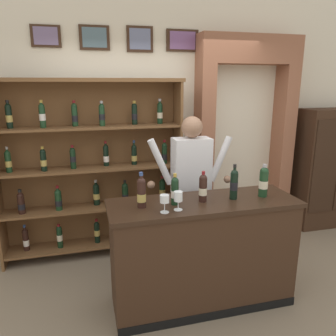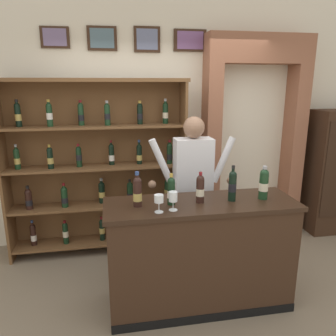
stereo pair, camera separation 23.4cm
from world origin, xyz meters
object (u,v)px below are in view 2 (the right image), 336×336
wine_shelf (97,163)px  tasting_bottle_grappa (171,191)px  shopkeeper (193,179)px  tasting_bottle_bianco (232,185)px  tasting_counter (200,254)px  tasting_bottle_brunello (137,191)px  wine_glass_left (173,197)px  tasting_bottle_chianti (200,189)px  tasting_bottle_rosso (264,183)px  wine_glass_center (159,200)px

wine_shelf → tasting_bottle_grappa: size_ratio=7.75×
shopkeeper → tasting_bottle_bianco: bearing=-70.1°
tasting_counter → tasting_bottle_grappa: (-0.27, -0.01, 0.63)m
wine_shelf → tasting_bottle_bianco: size_ratio=6.62×
tasting_counter → shopkeeper: (0.07, 0.56, 0.54)m
tasting_counter → tasting_bottle_brunello: (-0.55, -0.00, 0.64)m
shopkeeper → tasting_bottle_brunello: bearing=-137.6°
shopkeeper → tasting_bottle_grappa: (-0.34, -0.57, 0.09)m
tasting_counter → wine_glass_left: size_ratio=10.66×
shopkeeper → tasting_bottle_chianti: 0.58m
wine_shelf → tasting_bottle_rosso: wine_shelf is taller
tasting_counter → wine_glass_center: (-0.40, -0.16, 0.61)m
tasting_bottle_chianti → tasting_bottle_bianco: bearing=-1.2°
tasting_bottle_chianti → tasting_bottle_bianco: (0.29, -0.01, 0.02)m
tasting_counter → wine_glass_center: size_ratio=11.45×
tasting_bottle_grappa → wine_glass_left: size_ratio=1.72×
tasting_bottle_bianco → wine_glass_left: tasting_bottle_bianco is taller
wine_shelf → tasting_bottle_grappa: 1.40m
tasting_bottle_brunello → tasting_bottle_chianti: tasting_bottle_brunello is taller
tasting_bottle_chianti → tasting_bottle_rosso: (0.58, -0.01, 0.02)m
wine_shelf → tasting_counter: wine_shelf is taller
wine_shelf → wine_glass_center: 1.49m
tasting_bottle_grappa → tasting_bottle_chianti: bearing=1.4°
wine_shelf → tasting_bottle_chianti: (0.91, -1.23, 0.04)m
tasting_counter → tasting_bottle_bianco: tasting_bottle_bianco is taller
tasting_counter → tasting_bottle_grappa: size_ratio=6.20×
tasting_bottle_bianco → wine_glass_center: tasting_bottle_bianco is taller
tasting_bottle_brunello → wine_glass_left: bearing=-26.5°
shopkeeper → wine_glass_left: 0.79m
tasting_bottle_brunello → wine_glass_left: 0.31m
tasting_bottle_bianco → tasting_bottle_rosso: (0.29, -0.00, 0.00)m
wine_shelf → tasting_bottle_grappa: bearing=-62.3°
wine_glass_center → wine_shelf: bearing=110.5°
tasting_bottle_bianco → tasting_bottle_rosso: tasting_bottle_bianco is taller
tasting_bottle_brunello → wine_glass_center: bearing=-45.7°
shopkeeper → tasting_bottle_brunello: (-0.62, -0.57, 0.09)m
tasting_bottle_brunello → wine_glass_center: 0.22m
tasting_bottle_grappa → tasting_bottle_bianco: 0.54m
wine_shelf → tasting_bottle_brunello: 1.29m
shopkeeper → wine_glass_center: shopkeeper is taller
tasting_bottle_brunello → tasting_bottle_grappa: size_ratio=1.10×
shopkeeper → wine_glass_left: bearing=-116.1°
tasting_bottle_brunello → tasting_bottle_bianco: 0.83m
tasting_bottle_rosso → wine_glass_left: (-0.84, -0.13, -0.03)m
wine_shelf → tasting_bottle_bianco: 1.72m
wine_shelf → shopkeeper: (0.99, -0.66, -0.05)m
tasting_bottle_brunello → tasting_bottle_grappa: 0.28m
wine_shelf → shopkeeper: wine_shelf is taller
tasting_bottle_grappa → tasting_counter: bearing=1.6°
wine_shelf → tasting_bottle_rosso: 1.93m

